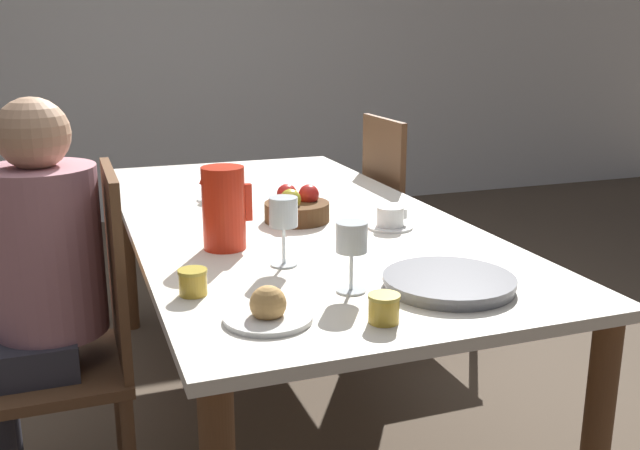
{
  "coord_description": "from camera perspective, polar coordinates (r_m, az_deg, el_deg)",
  "views": [
    {
      "loc": [
        -0.69,
        -2.23,
        1.35
      ],
      "look_at": [
        0.0,
        -0.32,
        0.8
      ],
      "focal_mm": 40.0,
      "sensor_mm": 36.0,
      "label": 1
    }
  ],
  "objects": [
    {
      "name": "jam_jar_amber",
      "position": [
        1.7,
        -10.14,
        -4.42
      ],
      "size": [
        0.07,
        0.07,
        0.06
      ],
      "color": "gold",
      "rests_on": "dining_table"
    },
    {
      "name": "chair_person_side",
      "position": [
        2.1,
        -18.79,
        -8.87
      ],
      "size": [
        0.42,
        0.42,
        1.0
      ],
      "rotation": [
        0.0,
        0.0,
        1.57
      ],
      "color": "brown",
      "rests_on": "ground_plane"
    },
    {
      "name": "serving_tray",
      "position": [
        1.75,
        10.27,
        -4.52
      ],
      "size": [
        0.32,
        0.32,
        0.03
      ],
      "color": "gray",
      "rests_on": "dining_table"
    },
    {
      "name": "ground_plane",
      "position": [
        2.69,
        -2.41,
        -14.93
      ],
      "size": [
        20.0,
        20.0,
        0.0
      ],
      "primitive_type": "plane",
      "color": "brown"
    },
    {
      "name": "red_pitcher",
      "position": [
        2.03,
        -7.7,
        1.39
      ],
      "size": [
        0.15,
        0.12,
        0.24
      ],
      "color": "red",
      "rests_on": "dining_table"
    },
    {
      "name": "bread_plate",
      "position": [
        1.54,
        -4.17,
        -6.82
      ],
      "size": [
        0.19,
        0.19,
        0.08
      ],
      "color": "white",
      "rests_on": "dining_table"
    },
    {
      "name": "jam_jar_red",
      "position": [
        1.53,
        5.13,
        -6.55
      ],
      "size": [
        0.07,
        0.07,
        0.06
      ],
      "color": "gold",
      "rests_on": "dining_table"
    },
    {
      "name": "person_seated",
      "position": [
        2.08,
        -21.88,
        -3.93
      ],
      "size": [
        0.39,
        0.41,
        1.19
      ],
      "rotation": [
        0.0,
        0.0,
        1.57
      ],
      "color": "#33333D",
      "rests_on": "ground_plane"
    },
    {
      "name": "wall_back",
      "position": [
        5.36,
        -12.89,
        14.3
      ],
      "size": [
        10.0,
        0.06,
        2.6
      ],
      "color": "white",
      "rests_on": "ground_plane"
    },
    {
      "name": "dining_table",
      "position": [
        2.43,
        -2.59,
        -1.08
      ],
      "size": [
        1.04,
        2.15,
        0.75
      ],
      "color": "silver",
      "rests_on": "ground_plane"
    },
    {
      "name": "fruit_bowl",
      "position": [
        2.33,
        -1.89,
        1.38
      ],
      "size": [
        0.21,
        0.21,
        0.12
      ],
      "color": "brown",
      "rests_on": "dining_table"
    },
    {
      "name": "teacup_near_person",
      "position": [
        2.26,
        5.64,
        0.48
      ],
      "size": [
        0.15,
        0.15,
        0.07
      ],
      "color": "white",
      "rests_on": "dining_table"
    },
    {
      "name": "chair_opposite",
      "position": [
        3.17,
        6.86,
        -0.05
      ],
      "size": [
        0.42,
        0.42,
        1.0
      ],
      "rotation": [
        0.0,
        0.0,
        -1.57
      ],
      "color": "brown",
      "rests_on": "ground_plane"
    },
    {
      "name": "wine_glass_water",
      "position": [
        1.86,
        -2.95,
        0.78
      ],
      "size": [
        0.08,
        0.08,
        0.19
      ],
      "color": "white",
      "rests_on": "dining_table"
    },
    {
      "name": "wine_glass_juice",
      "position": [
        1.67,
        2.54,
        -1.32
      ],
      "size": [
        0.08,
        0.08,
        0.17
      ],
      "color": "white",
      "rests_on": "dining_table"
    },
    {
      "name": "teacup_across",
      "position": [
        2.65,
        -8.27,
        2.62
      ],
      "size": [
        0.15,
        0.15,
        0.07
      ],
      "color": "white",
      "rests_on": "dining_table"
    }
  ]
}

